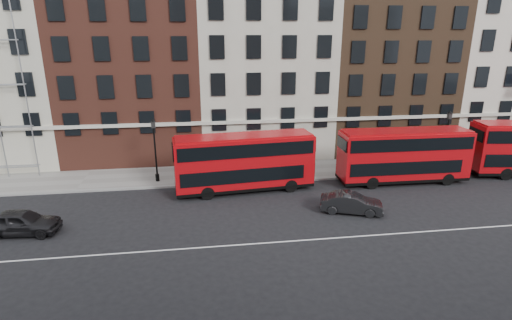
{
  "coord_description": "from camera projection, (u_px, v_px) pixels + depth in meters",
  "views": [
    {
      "loc": [
        -6.48,
        -22.97,
        12.04
      ],
      "look_at": [
        -2.52,
        5.0,
        3.0
      ],
      "focal_mm": 28.0,
      "sensor_mm": 36.0,
      "label": 1
    }
  ],
  "objects": [
    {
      "name": "lamp_post_left",
      "position": [
        155.0,
        147.0,
        32.64
      ],
      "size": [
        0.44,
        0.44,
        5.33
      ],
      "color": "black",
      "rests_on": "pavement"
    },
    {
      "name": "iron_railings",
      "position": [
        271.0,
        158.0,
        37.98
      ],
      "size": [
        6.6,
        0.06,
        1.0
      ],
      "primitive_type": null,
      "color": "black",
      "rests_on": "pavement"
    },
    {
      "name": "car_rear",
      "position": [
        21.0,
        222.0,
        24.82
      ],
      "size": [
        4.8,
        2.29,
        1.58
      ],
      "primitive_type": "imported",
      "rotation": [
        0.0,
        0.0,
        1.48
      ],
      "color": "black",
      "rests_on": "ground"
    },
    {
      "name": "bus_c",
      "position": [
        404.0,
        155.0,
        32.94
      ],
      "size": [
        10.77,
        2.75,
        4.51
      ],
      "rotation": [
        0.0,
        0.0,
        -0.01
      ],
      "color": "#B1090E",
      "rests_on": "ground"
    },
    {
      "name": "lamp_post_right",
      "position": [
        446.0,
        137.0,
        35.94
      ],
      "size": [
        0.44,
        0.44,
        5.33
      ],
      "color": "black",
      "rests_on": "pavement"
    },
    {
      "name": "kerb",
      "position": [
        281.0,
        181.0,
        33.72
      ],
      "size": [
        80.0,
        0.3,
        0.16
      ],
      "primitive_type": "cube",
      "color": "gray",
      "rests_on": "ground"
    },
    {
      "name": "car_front",
      "position": [
        351.0,
        203.0,
        27.79
      ],
      "size": [
        4.55,
        2.82,
        1.41
      ],
      "primitive_type": "imported",
      "rotation": [
        0.0,
        0.0,
        1.24
      ],
      "color": "black",
      "rests_on": "ground"
    },
    {
      "name": "ground",
      "position": [
        305.0,
        225.0,
        26.2
      ],
      "size": [
        120.0,
        120.0,
        0.0
      ],
      "primitive_type": "plane",
      "color": "black",
      "rests_on": "ground"
    },
    {
      "name": "pavement",
      "position": [
        275.0,
        171.0,
        36.08
      ],
      "size": [
        80.0,
        5.0,
        0.15
      ],
      "primitive_type": "cube",
      "color": "gray",
      "rests_on": "ground"
    },
    {
      "name": "bus_b",
      "position": [
        244.0,
        161.0,
        31.15
      ],
      "size": [
        11.05,
        3.63,
        4.56
      ],
      "rotation": [
        0.0,
        0.0,
        0.1
      ],
      "color": "#B1090E",
      "rests_on": "ground"
    },
    {
      "name": "road_centre_line",
      "position": [
        313.0,
        240.0,
        24.31
      ],
      "size": [
        70.0,
        0.12,
        0.01
      ],
      "primitive_type": "cube",
      "color": "white",
      "rests_on": "ground"
    },
    {
      "name": "building_terrace",
      "position": [
        260.0,
        51.0,
        39.9
      ],
      "size": [
        64.0,
        11.95,
        22.0
      ],
      "color": "beige",
      "rests_on": "ground"
    }
  ]
}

